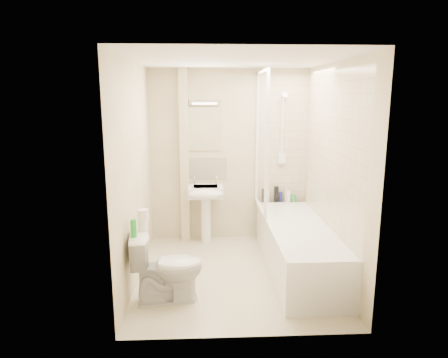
{
  "coord_description": "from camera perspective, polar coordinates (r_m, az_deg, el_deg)",
  "views": [
    {
      "loc": [
        -0.33,
        -4.31,
        2.02
      ],
      "look_at": [
        -0.11,
        0.2,
        1.09
      ],
      "focal_mm": 32.0,
      "sensor_mm": 36.0,
      "label": 1
    }
  ],
  "objects": [
    {
      "name": "green_bottle",
      "position": [
        3.9,
        -12.81,
        -6.89
      ],
      "size": [
        0.06,
        0.06,
        0.17
      ],
      "primitive_type": "cylinder",
      "color": "green",
      "rests_on": "toilet"
    },
    {
      "name": "pipe_boxing",
      "position": [
        5.57,
        -5.68,
        3.15
      ],
      "size": [
        0.12,
        0.12,
        2.4
      ],
      "primitive_type": "cube",
      "color": "beige",
      "rests_on": "ground"
    },
    {
      "name": "tile_right",
      "position": [
        4.65,
        15.08,
        3.9
      ],
      "size": [
        0.01,
        2.1,
        1.75
      ],
      "primitive_type": "cube",
      "color": "beige",
      "rests_on": "wall_right"
    },
    {
      "name": "bottle_green",
      "position": [
        5.79,
        9.91,
        -2.71
      ],
      "size": [
        0.07,
        0.07,
        0.1
      ],
      "primitive_type": "cylinder",
      "color": "green",
      "rests_on": "bathtub"
    },
    {
      "name": "mirror",
      "position": [
        5.57,
        -2.74,
        7.12
      ],
      "size": [
        0.46,
        0.01,
        0.6
      ],
      "primitive_type": "cube",
      "color": "white",
      "rests_on": "wall_back"
    },
    {
      "name": "bottle_black_a",
      "position": [
        5.7,
        5.64,
        -2.35
      ],
      "size": [
        0.05,
        0.05,
        0.19
      ],
      "primitive_type": "cylinder",
      "color": "black",
      "rests_on": "bathtub"
    },
    {
      "name": "bottle_blue",
      "position": [
        5.75,
        8.1,
        -2.54
      ],
      "size": [
        0.05,
        0.05,
        0.14
      ],
      "primitive_type": "cylinder",
      "color": "navy",
      "rests_on": "bathtub"
    },
    {
      "name": "floor",
      "position": [
        4.78,
        1.53,
        -13.37
      ],
      "size": [
        2.5,
        2.5,
        0.0
      ],
      "primitive_type": "plane",
      "color": "beige",
      "rests_on": "ground"
    },
    {
      "name": "strip_light",
      "position": [
        5.53,
        -2.78,
        10.93
      ],
      "size": [
        0.42,
        0.07,
        0.07
      ],
      "primitive_type": "cube",
      "color": "silver",
      "rests_on": "wall_back"
    },
    {
      "name": "toilet_roll_lower",
      "position": [
        4.08,
        -11.52,
        -6.53
      ],
      "size": [
        0.1,
        0.1,
        0.1
      ],
      "primitive_type": "cylinder",
      "color": "white",
      "rests_on": "toilet"
    },
    {
      "name": "pedestal_sink",
      "position": [
        5.5,
        -2.64,
        -2.77
      ],
      "size": [
        0.48,
        0.46,
        0.93
      ],
      "color": "white",
      "rests_on": "ground"
    },
    {
      "name": "bottle_black_b",
      "position": [
        5.73,
        7.49,
        -2.15
      ],
      "size": [
        0.07,
        0.07,
        0.22
      ],
      "primitive_type": "cylinder",
      "color": "black",
      "rests_on": "bathtub"
    },
    {
      "name": "tile_back",
      "position": [
        5.69,
        8.28,
        5.54
      ],
      "size": [
        0.7,
        0.01,
        1.75
      ],
      "primitive_type": "cube",
      "color": "beige",
      "rests_on": "wall_back"
    },
    {
      "name": "shower_screen",
      "position": [
        5.2,
        5.39,
        5.31
      ],
      "size": [
        0.04,
        0.92,
        1.8
      ],
      "color": "white",
      "rests_on": "bathtub"
    },
    {
      "name": "bottle_white_a",
      "position": [
        5.72,
        6.26,
        -2.44
      ],
      "size": [
        0.05,
        0.05,
        0.17
      ],
      "primitive_type": "cylinder",
      "color": "silver",
      "rests_on": "bathtub"
    },
    {
      "name": "bottle_cream",
      "position": [
        5.76,
        8.87,
        -2.31
      ],
      "size": [
        0.05,
        0.05,
        0.19
      ],
      "primitive_type": "cylinder",
      "color": "beige",
      "rests_on": "bathtub"
    },
    {
      "name": "toilet_roll_upper",
      "position": [
        4.06,
        -11.49,
        -5.03
      ],
      "size": [
        0.11,
        0.11,
        0.11
      ],
      "primitive_type": "cylinder",
      "color": "white",
      "rests_on": "toilet_roll_lower"
    },
    {
      "name": "wall_left",
      "position": [
        4.46,
        -12.63,
        0.78
      ],
      "size": [
        0.02,
        2.5,
        2.4
      ],
      "primitive_type": "cube",
      "color": "beige",
      "rests_on": "ground"
    },
    {
      "name": "wall_back",
      "position": [
        5.63,
        0.67,
        3.3
      ],
      "size": [
        2.2,
        0.02,
        2.4
      ],
      "primitive_type": "cube",
      "color": "beige",
      "rests_on": "ground"
    },
    {
      "name": "splashback",
      "position": [
        5.64,
        -2.68,
        1.55
      ],
      "size": [
        0.6,
        0.02,
        0.3
      ],
      "primitive_type": "cube",
      "color": "beige",
      "rests_on": "wall_back"
    },
    {
      "name": "toilet",
      "position": [
        4.12,
        -8.13,
        -12.32
      ],
      "size": [
        0.54,
        0.78,
        0.71
      ],
      "primitive_type": "imported",
      "rotation": [
        0.0,
        0.0,
        1.67
      ],
      "color": "white",
      "rests_on": "ground"
    },
    {
      "name": "bathtub",
      "position": [
        4.84,
        10.5,
        -9.5
      ],
      "size": [
        0.7,
        2.1,
        0.55
      ],
      "color": "white",
      "rests_on": "ground"
    },
    {
      "name": "ceiling",
      "position": [
        4.34,
        1.71,
        16.67
      ],
      "size": [
        2.2,
        2.5,
        0.02
      ],
      "primitive_type": "cube",
      "color": "white",
      "rests_on": "wall_back"
    },
    {
      "name": "shower_fixture",
      "position": [
        5.63,
        8.38,
        6.71
      ],
      "size": [
        0.1,
        0.16,
        0.99
      ],
      "color": "white",
      "rests_on": "wall_back"
    },
    {
      "name": "bottle_white_b",
      "position": [
        5.77,
        9.18,
        -2.45
      ],
      "size": [
        0.06,
        0.06,
        0.15
      ],
      "primitive_type": "cylinder",
      "color": "white",
      "rests_on": "bathtub"
    },
    {
      "name": "wall_right",
      "position": [
        4.62,
        15.36,
        1.01
      ],
      "size": [
        0.02,
        2.5,
        2.4
      ],
      "primitive_type": "cube",
      "color": "beige",
      "rests_on": "ground"
    }
  ]
}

